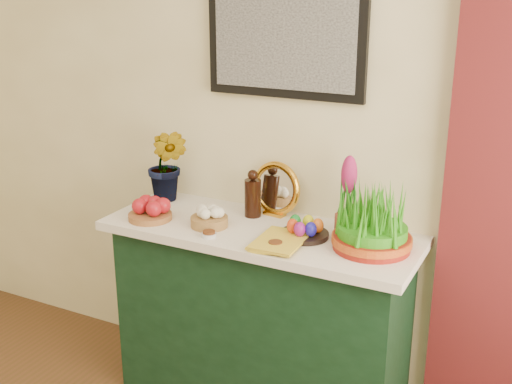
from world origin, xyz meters
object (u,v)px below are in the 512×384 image
at_px(hyacinth_green, 167,153).
at_px(wheatgrass_sabzeh, 373,222).
at_px(mirror, 276,189).
at_px(book, 258,237).
at_px(sideboard, 261,321).

height_order(hyacinth_green, wheatgrass_sabzeh, hyacinth_green).
bearing_deg(mirror, hyacinth_green, -173.69).
height_order(hyacinth_green, mirror, hyacinth_green).
distance_m(mirror, book, 0.35).
relative_size(hyacinth_green, book, 1.88).
relative_size(sideboard, mirror, 5.06).
xyz_separation_m(mirror, book, (0.07, -0.32, -0.10)).
bearing_deg(book, hyacinth_green, 155.15).
height_order(sideboard, hyacinth_green, hyacinth_green).
bearing_deg(hyacinth_green, wheatgrass_sabzeh, -13.87).
bearing_deg(mirror, sideboard, -85.08).
xyz_separation_m(mirror, wheatgrass_sabzeh, (0.52, -0.19, -0.01)).
height_order(sideboard, wheatgrass_sabzeh, wheatgrass_sabzeh).
distance_m(sideboard, hyacinth_green, 0.92).
height_order(book, wheatgrass_sabzeh, wheatgrass_sabzeh).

